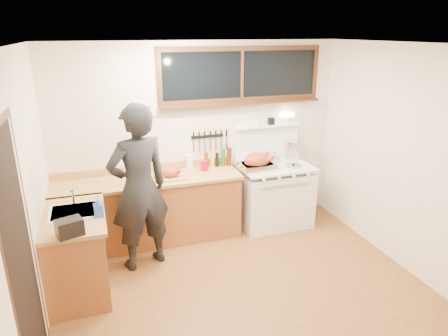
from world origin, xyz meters
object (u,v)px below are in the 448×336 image
object	(u,v)px
man	(139,188)
cutting_board	(171,174)
vintage_stove	(274,194)
roast_turkey	(257,163)

from	to	relation	value
man	cutting_board	bearing A→B (deg)	45.48
vintage_stove	cutting_board	xyz separation A→B (m)	(-1.50, -0.03, 0.49)
cutting_board	vintage_stove	bearing A→B (deg)	1.22
man	roast_turkey	world-z (taller)	man
man	cutting_board	xyz separation A→B (m)	(0.47, 0.48, -0.04)
vintage_stove	man	world-z (taller)	man
vintage_stove	roast_turkey	xyz separation A→B (m)	(-0.32, -0.10, 0.54)
vintage_stove	cutting_board	world-z (taller)	vintage_stove
vintage_stove	cutting_board	size ratio (longest dim) A/B	3.74
vintage_stove	man	size ratio (longest dim) A/B	0.80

